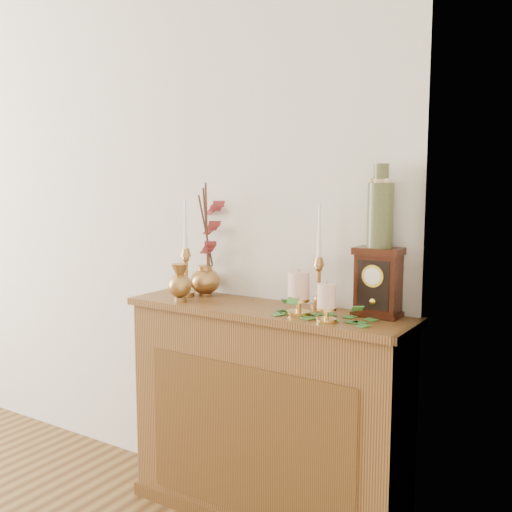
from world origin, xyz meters
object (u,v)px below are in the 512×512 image
Objects in this scene: candlestick_left at (186,264)px; ginger_jar at (211,244)px; bud_vase at (180,283)px; ceramic_vase at (380,210)px; candlestick_center at (319,274)px; mantel_clock at (378,283)px.

candlestick_left is 0.15m from ginger_jar.
ceramic_vase is at bearing 13.51° from bud_vase.
ginger_jar is (0.06, 0.10, 0.08)m from candlestick_left.
bud_vase is at bearing -159.95° from candlestick_center.
ginger_jar reaches higher than bud_vase.
mantel_clock reaches higher than bud_vase.
ginger_jar is 0.81m from mantel_clock.
ginger_jar reaches higher than candlestick_left.
candlestick_left is 1.03× the size of candlestick_center.
mantel_clock is at bearing -2.29° from candlestick_center.
mantel_clock is (0.81, -0.01, -0.10)m from ginger_jar.
ceramic_vase is (0.82, 0.20, 0.33)m from bud_vase.
ceramic_vase is (-0.00, 0.00, 0.28)m from mantel_clock.
candlestick_center reaches higher than bud_vase.
ceramic_vase is (0.87, 0.09, 0.26)m from candlestick_left.
candlestick_left is 0.91m from ceramic_vase.
candlestick_center is 0.37m from ceramic_vase.
ceramic_vase is at bearing 90.00° from mantel_clock.
ceramic_vase is at bearing -0.68° from ginger_jar.
candlestick_left reaches higher than mantel_clock.
ceramic_vase is at bearing 6.05° from candlestick_left.
candlestick_center is 0.26m from mantel_clock.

